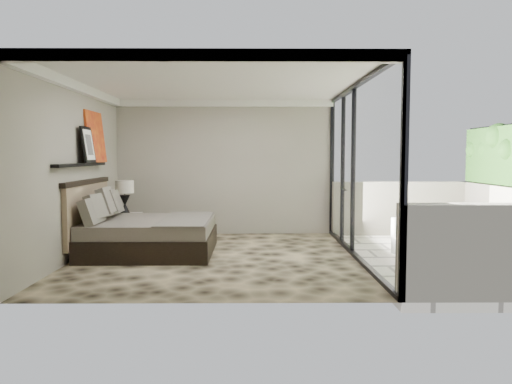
{
  "coord_description": "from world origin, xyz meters",
  "views": [
    {
      "loc": [
        0.56,
        -7.96,
        1.65
      ],
      "look_at": [
        0.64,
        0.4,
        1.03
      ],
      "focal_mm": 35.0,
      "sensor_mm": 36.0,
      "label": 1
    }
  ],
  "objects_px": {
    "ottoman": "(448,230)",
    "lounger": "(436,249)",
    "table_lamp": "(125,193)",
    "bed": "(145,233)",
    "nightstand": "(125,225)"
  },
  "relations": [
    {
      "from": "bed",
      "to": "nightstand",
      "type": "height_order",
      "value": "bed"
    },
    {
      "from": "table_lamp",
      "to": "lounger",
      "type": "height_order",
      "value": "table_lamp"
    },
    {
      "from": "table_lamp",
      "to": "lounger",
      "type": "xyz_separation_m",
      "value": [
        5.35,
        -1.94,
        -0.74
      ]
    },
    {
      "from": "bed",
      "to": "nightstand",
      "type": "relative_size",
      "value": 3.72
    },
    {
      "from": "nightstand",
      "to": "lounger",
      "type": "distance_m",
      "value": 5.71
    },
    {
      "from": "bed",
      "to": "table_lamp",
      "type": "distance_m",
      "value": 1.54
    },
    {
      "from": "bed",
      "to": "ottoman",
      "type": "distance_m",
      "value": 5.63
    },
    {
      "from": "nightstand",
      "to": "ottoman",
      "type": "xyz_separation_m",
      "value": [
        6.2,
        -0.29,
        -0.06
      ]
    },
    {
      "from": "nightstand",
      "to": "lounger",
      "type": "relative_size",
      "value": 0.34
    },
    {
      "from": "ottoman",
      "to": "bed",
      "type": "bearing_deg",
      "value": -169.75
    },
    {
      "from": "lounger",
      "to": "table_lamp",
      "type": "bearing_deg",
      "value": 146.76
    },
    {
      "from": "lounger",
      "to": "bed",
      "type": "bearing_deg",
      "value": 158.66
    },
    {
      "from": "bed",
      "to": "table_lamp",
      "type": "bearing_deg",
      "value": 116.87
    },
    {
      "from": "nightstand",
      "to": "ottoman",
      "type": "distance_m",
      "value": 6.21
    },
    {
      "from": "ottoman",
      "to": "lounger",
      "type": "distance_m",
      "value": 1.86
    }
  ]
}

